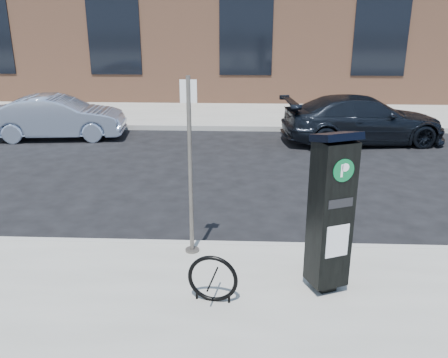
# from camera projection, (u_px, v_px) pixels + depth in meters

# --- Properties ---
(ground) EXTENTS (120.00, 120.00, 0.00)m
(ground) POSITION_uv_depth(u_px,v_px,m) (243.00, 251.00, 7.34)
(ground) COLOR black
(ground) RESTS_ON ground
(sidewalk_far) EXTENTS (60.00, 12.00, 0.15)m
(sidewalk_far) POSITION_uv_depth(u_px,v_px,m) (245.00, 97.00, 20.52)
(sidewalk_far) COLOR gray
(sidewalk_far) RESTS_ON ground
(curb_near) EXTENTS (60.00, 0.12, 0.16)m
(curb_near) POSITION_uv_depth(u_px,v_px,m) (243.00, 248.00, 7.29)
(curb_near) COLOR #9E9B93
(curb_near) RESTS_ON ground
(curb_far) EXTENTS (60.00, 0.12, 0.16)m
(curb_far) POSITION_uv_depth(u_px,v_px,m) (245.00, 128.00, 14.88)
(curb_far) COLOR #9E9B93
(curb_far) RESTS_ON ground
(parking_kiosk) EXTENTS (0.60, 0.57, 2.09)m
(parking_kiosk) POSITION_uv_depth(u_px,v_px,m) (331.00, 211.00, 5.73)
(parking_kiosk) COLOR black
(parking_kiosk) RESTS_ON sidewalk_near
(sign_pole) EXTENTS (0.23, 0.21, 2.57)m
(sign_pole) POSITION_uv_depth(u_px,v_px,m) (190.00, 169.00, 6.62)
(sign_pole) COLOR #504B47
(sign_pole) RESTS_ON sidewalk_near
(bike_rack) EXTENTS (0.62, 0.15, 0.62)m
(bike_rack) POSITION_uv_depth(u_px,v_px,m) (213.00, 279.00, 5.72)
(bike_rack) COLOR black
(bike_rack) RESTS_ON sidewalk_near
(car_silver) EXTENTS (3.92, 1.73, 1.25)m
(car_silver) POSITION_uv_depth(u_px,v_px,m) (58.00, 117.00, 13.82)
(car_silver) COLOR #9DADC8
(car_silver) RESTS_ON ground
(car_dark) EXTENTS (4.75, 2.41, 1.32)m
(car_dark) POSITION_uv_depth(u_px,v_px,m) (363.00, 120.00, 13.35)
(car_dark) COLOR black
(car_dark) RESTS_ON ground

